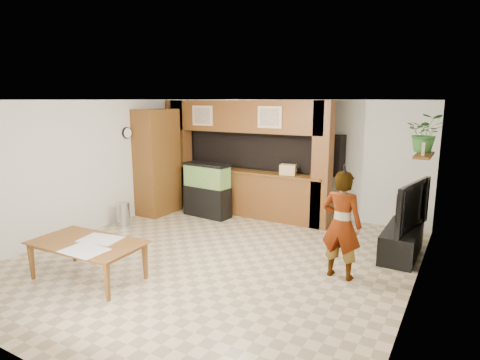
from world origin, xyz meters
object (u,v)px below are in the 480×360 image
Objects in this scene: pantry_cabinet at (157,162)px; dining_table at (87,261)px; aquarium at (207,191)px; television at (405,205)px; person at (342,225)px.

pantry_cabinet reaches higher than dining_table.
aquarium is 4.21m from television.
television is (5.35, 0.06, -0.32)m from pantry_cabinet.
television is 0.85× the size of dining_table.
aquarium is 0.87× the size of television.
dining_table is at bearing -79.37° from aquarium.
television is 0.86× the size of person.
pantry_cabinet is at bearing -159.53° from aquarium.
person is at bearing -20.25° from aquarium.
person is at bearing 165.36° from television.
aquarium is 3.91m from person.
pantry_cabinet is 1.97× the size of aquarium.
dining_table is (-3.17, -1.96, -0.52)m from person.
television is at bearing 1.25° from aquarium.
aquarium is at bearing -22.03° from person.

